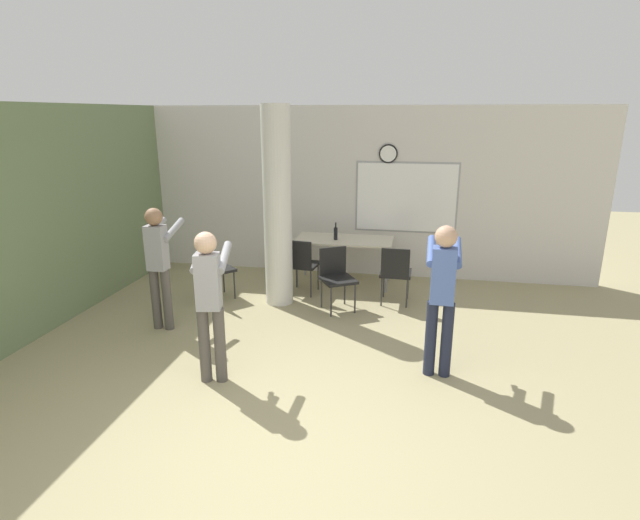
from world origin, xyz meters
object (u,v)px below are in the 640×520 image
Objects in this scene: folding_table at (344,242)px; person_playing_side at (442,289)px; chair_table_right at (395,271)px; bottle_on_table at (336,233)px; chair_table_front at (336,274)px; person_playing_front at (209,295)px; person_watching_back at (159,259)px; chair_table_left at (302,262)px; chair_near_pillar at (212,266)px.

folding_table is 0.95× the size of person_playing_side.
folding_table is at bearing 117.16° from person_playing_side.
folding_table is 1.76× the size of chair_table_right.
chair_table_front is at bearing -80.20° from bottle_on_table.
person_watching_back is (-1.15, 1.12, -0.01)m from person_playing_front.
chair_table_left is at bearing 46.76° from person_watching_back.
chair_table_left reaches higher than folding_table.
folding_table is 3.42m from person_playing_front.
chair_table_front is 0.87m from chair_table_right.
chair_near_pillar is 1.20m from person_watching_back.
person_playing_side is 1.02× the size of person_playing_front.
folding_table is at bearing 31.13° from bottle_on_table.
bottle_on_table reaches higher than folding_table.
chair_near_pillar is at bearing -159.55° from chair_table_left.
chair_table_right is 3.08m from person_playing_front.
chair_table_right is 3.23m from person_watching_back.
chair_near_pillar is (-1.24, -0.46, 0.00)m from chair_table_left.
chair_table_left is at bearing 141.11° from chair_table_front.
person_playing_front is (-1.74, -2.51, 0.42)m from chair_table_right.
person_watching_back is (-2.02, -2.18, 0.23)m from folding_table.
chair_table_left is at bearing 20.45° from chair_near_pillar.
chair_table_front is 1.00× the size of chair_near_pillar.
bottle_on_table is at bearing 119.87° from person_playing_side.
chair_table_right is 1.00× the size of chair_near_pillar.
chair_table_left is (-1.42, 0.17, 0.00)m from chair_table_right.
folding_table is 0.85m from chair_table_left.
chair_table_left is at bearing 132.77° from person_playing_side.
chair_near_pillar is at bearing -173.62° from chair_table_right.
bottle_on_table is 2.84m from person_watching_back.
folding_table is 3.08m from person_playing_side.
person_playing_front reaches higher than chair_table_right.
bottle_on_table is (-0.12, -0.08, 0.16)m from folding_table.
person_playing_side reaches higher than person_playing_front.
chair_near_pillar is (-1.67, -1.01, -0.34)m from bottle_on_table.
person_watching_back is (-1.90, -2.11, 0.07)m from bottle_on_table.
bottle_on_table is 1.98m from chair_near_pillar.
person_playing_side is at bearing -74.48° from chair_table_right.
person_watching_back reaches higher than folding_table.
person_playing_front is at bearing -104.92° from folding_table.
folding_table is 1.76× the size of chair_near_pillar.
chair_table_front is at bearing 27.29° from person_watching_back.
person_watching_back is at bearing 170.86° from person_playing_side.
chair_table_left is 0.55× the size of person_playing_front.
person_playing_front is at bearing -113.09° from chair_table_front.
chair_near_pillar is 0.54× the size of person_playing_side.
chair_table_front is 0.55× the size of person_playing_front.
bottle_on_table is 0.32× the size of chair_near_pillar.
bottle_on_table is at bearing 76.82° from person_playing_front.
person_playing_side is 3.47m from person_watching_back.
person_watching_back reaches higher than bottle_on_table.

